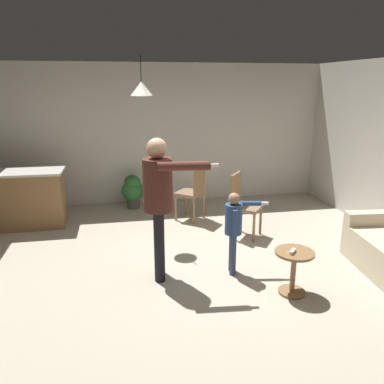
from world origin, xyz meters
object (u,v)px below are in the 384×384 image
at_px(side_table_by_couch, 294,267).
at_px(person_adult, 159,194).
at_px(kitchen_counter, 26,199).
at_px(potted_plant_corner, 133,190).
at_px(spare_remote_on_table, 293,252).
at_px(person_child, 234,224).
at_px(dining_chair_by_counter, 193,190).
at_px(dining_chair_near_wall, 242,203).

relative_size(side_table_by_couch, person_adult, 0.30).
bearing_deg(side_table_by_couch, kitchen_counter, 140.42).
height_order(potted_plant_corner, spare_remote_on_table, potted_plant_corner).
bearing_deg(spare_remote_on_table, person_child, 127.10).
height_order(person_adult, dining_chair_by_counter, person_adult).
xyz_separation_m(dining_chair_near_wall, potted_plant_corner, (-1.62, 1.72, -0.19)).
bearing_deg(person_child, person_adult, -84.29).
bearing_deg(spare_remote_on_table, person_adult, 153.66).
distance_m(person_adult, person_child, 1.00).
bearing_deg(kitchen_counter, person_adult, -47.51).
bearing_deg(dining_chair_near_wall, side_table_by_couch, 37.89).
bearing_deg(spare_remote_on_table, dining_chair_near_wall, 90.08).
bearing_deg(person_adult, side_table_by_couch, 70.68).
height_order(side_table_by_couch, person_adult, person_adult).
xyz_separation_m(kitchen_counter, potted_plant_corner, (1.77, 0.64, -0.12)).
relative_size(side_table_by_couch, person_child, 0.49).
bearing_deg(potted_plant_corner, person_child, -68.37).
relative_size(kitchen_counter, dining_chair_near_wall, 1.26).
height_order(side_table_by_couch, potted_plant_corner, potted_plant_corner).
distance_m(kitchen_counter, person_child, 3.67).
bearing_deg(person_child, kitchen_counter, -118.63).
distance_m(dining_chair_near_wall, potted_plant_corner, 2.37).
height_order(person_child, dining_chair_by_counter, person_child).
bearing_deg(dining_chair_by_counter, potted_plant_corner, 89.04).
bearing_deg(dining_chair_near_wall, spare_remote_on_table, 36.52).
distance_m(person_adult, dining_chair_by_counter, 2.19).
distance_m(side_table_by_couch, person_adult, 1.75).
xyz_separation_m(potted_plant_corner, spare_remote_on_table, (1.62, -3.52, 0.18)).
xyz_separation_m(kitchen_counter, side_table_by_couch, (3.44, -2.84, -0.15)).
xyz_separation_m(kitchen_counter, spare_remote_on_table, (3.39, -2.87, 0.06)).
distance_m(dining_chair_by_counter, spare_remote_on_table, 2.73).
xyz_separation_m(side_table_by_couch, person_adult, (-1.43, 0.66, 0.75)).
bearing_deg(spare_remote_on_table, dining_chair_by_counter, 102.84).
bearing_deg(person_child, dining_chair_near_wall, 166.43).
xyz_separation_m(kitchen_counter, dining_chair_by_counter, (2.79, -0.21, 0.07)).
bearing_deg(person_adult, person_child, 92.06).
relative_size(dining_chair_by_counter, potted_plant_corner, 1.53).
bearing_deg(spare_remote_on_table, potted_plant_corner, 114.78).
height_order(side_table_by_couch, spare_remote_on_table, spare_remote_on_table).
xyz_separation_m(kitchen_counter, dining_chair_near_wall, (3.39, -1.07, 0.07)).
xyz_separation_m(person_adult, potted_plant_corner, (-0.23, 2.83, -0.72)).
height_order(kitchen_counter, person_adult, person_adult).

